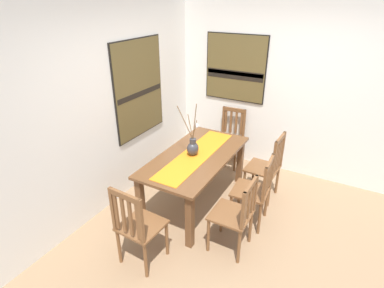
{
  "coord_description": "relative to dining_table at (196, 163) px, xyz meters",
  "views": [
    {
      "loc": [
        -2.76,
        -0.86,
        2.61
      ],
      "look_at": [
        0.3,
        0.84,
        0.89
      ],
      "focal_mm": 28.68,
      "sensor_mm": 36.0,
      "label": 1
    }
  ],
  "objects": [
    {
      "name": "wall_side",
      "position": [
        1.54,
        -0.8,
        0.73
      ],
      "size": [
        0.12,
        6.4,
        2.7
      ],
      "primitive_type": "cube",
      "color": "silver",
      "rests_on": "ground_plane"
    },
    {
      "name": "centerpiece_vase",
      "position": [
        -0.02,
        0.03,
        0.24
      ],
      "size": [
        0.23,
        0.26,
        0.72
      ],
      "color": "#333338",
      "rests_on": "dining_table"
    },
    {
      "name": "dining_table",
      "position": [
        0.0,
        0.0,
        0.0
      ],
      "size": [
        1.69,
        0.84,
        0.74
      ],
      "color": "brown",
      "rests_on": "ground_plane"
    },
    {
      "name": "ground_plane",
      "position": [
        -0.32,
        -0.8,
        -0.64
      ],
      "size": [
        6.4,
        6.4,
        0.03
      ],
      "primitive_type": "cube",
      "color": "#8E7051"
    },
    {
      "name": "table_runner",
      "position": [
        0.0,
        0.0,
        0.12
      ],
      "size": [
        1.56,
        0.36,
        0.01
      ],
      "primitive_type": "cube",
      "color": "orange",
      "rests_on": "dining_table"
    },
    {
      "name": "painting_on_side_wall",
      "position": [
        1.47,
        0.1,
        0.94
      ],
      "size": [
        0.05,
        0.99,
        1.04
      ],
      "color": "black"
    },
    {
      "name": "painting_on_back_wall",
      "position": [
        0.18,
        1.0,
        0.81
      ],
      "size": [
        1.01,
        0.05,
        1.34
      ],
      "color": "black"
    },
    {
      "name": "chair_0",
      "position": [
        -0.02,
        -0.83,
        -0.14
      ],
      "size": [
        0.45,
        0.45,
        0.92
      ],
      "color": "brown",
      "rests_on": "ground_plane"
    },
    {
      "name": "wall_back",
      "position": [
        -0.32,
        1.06,
        0.73
      ],
      "size": [
        6.4,
        0.12,
        2.7
      ],
      "primitive_type": "cube",
      "color": "silver",
      "rests_on": "ground_plane"
    },
    {
      "name": "chair_3",
      "position": [
        -0.55,
        -0.79,
        -0.14
      ],
      "size": [
        0.42,
        0.42,
        0.91
      ],
      "color": "brown",
      "rests_on": "ground_plane"
    },
    {
      "name": "chair_4",
      "position": [
        0.58,
        -0.8,
        -0.11
      ],
      "size": [
        0.44,
        0.44,
        0.97
      ],
      "color": "brown",
      "rests_on": "ground_plane"
    },
    {
      "name": "chair_2",
      "position": [
        1.26,
        0.03,
        -0.13
      ],
      "size": [
        0.44,
        0.44,
        0.94
      ],
      "color": "brown",
      "rests_on": "ground_plane"
    },
    {
      "name": "chair_1",
      "position": [
        -1.23,
        0.01,
        -0.12
      ],
      "size": [
        0.44,
        0.44,
        0.97
      ],
      "color": "brown",
      "rests_on": "ground_plane"
    }
  ]
}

